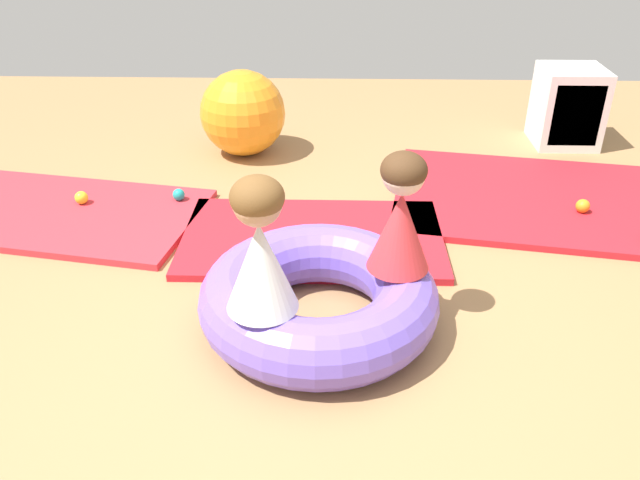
# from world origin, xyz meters

# --- Properties ---
(ground_plane) EXTENTS (8.00, 8.00, 0.00)m
(ground_plane) POSITION_xyz_m (0.00, 0.00, 0.00)
(ground_plane) COLOR #9E7549
(gym_mat_front) EXTENTS (1.43, 0.87, 0.04)m
(gym_mat_front) POSITION_xyz_m (-0.11, 0.81, 0.02)
(gym_mat_front) COLOR red
(gym_mat_front) RESTS_ON ground
(gym_mat_near_right) EXTENTS (1.88, 1.20, 0.04)m
(gym_mat_near_right) POSITION_xyz_m (-1.67, 1.07, 0.02)
(gym_mat_near_right) COLOR red
(gym_mat_near_right) RESTS_ON ground
(gym_mat_near_left) EXTENTS (1.91, 1.51, 0.04)m
(gym_mat_near_left) POSITION_xyz_m (1.26, 1.32, 0.02)
(gym_mat_near_left) COLOR red
(gym_mat_near_left) RESTS_ON ground
(inflatable_cushion) EXTENTS (1.06, 1.06, 0.29)m
(inflatable_cushion) POSITION_xyz_m (-0.05, 0.06, 0.14)
(inflatable_cushion) COLOR #7056D1
(inflatable_cushion) RESTS_ON ground
(child_in_white) EXTENTS (0.40, 0.40, 0.56)m
(child_in_white) POSITION_xyz_m (-0.27, -0.21, 0.56)
(child_in_white) COLOR white
(child_in_white) RESTS_ON inflatable_cushion
(child_in_red) EXTENTS (0.36, 0.36, 0.53)m
(child_in_red) POSITION_xyz_m (0.29, 0.10, 0.55)
(child_in_red) COLOR red
(child_in_red) RESTS_ON inflatable_cushion
(play_ball_teal) EXTENTS (0.07, 0.07, 0.07)m
(play_ball_teal) POSITION_xyz_m (-0.93, 1.22, 0.08)
(play_ball_teal) COLOR teal
(play_ball_teal) RESTS_ON gym_mat_near_right
(play_ball_red) EXTENTS (0.11, 0.11, 0.11)m
(play_ball_red) POSITION_xyz_m (0.34, 0.62, 0.09)
(play_ball_red) COLOR red
(play_ball_red) RESTS_ON gym_mat_front
(play_ball_orange) EXTENTS (0.08, 0.08, 0.08)m
(play_ball_orange) POSITION_xyz_m (1.46, 1.12, 0.08)
(play_ball_orange) COLOR orange
(play_ball_orange) RESTS_ON gym_mat_near_left
(play_ball_yellow) EXTENTS (0.08, 0.08, 0.08)m
(play_ball_yellow) POSITION_xyz_m (-1.51, 1.15, 0.08)
(play_ball_yellow) COLOR yellow
(play_ball_yellow) RESTS_ON gym_mat_near_right
(exercise_ball_large) EXTENTS (0.60, 0.60, 0.60)m
(exercise_ball_large) POSITION_xyz_m (-0.64, 2.07, 0.30)
(exercise_ball_large) COLOR orange
(exercise_ball_large) RESTS_ON ground
(storage_cube) EXTENTS (0.44, 0.44, 0.56)m
(storage_cube) POSITION_xyz_m (1.70, 2.32, 0.28)
(storage_cube) COLOR silver
(storage_cube) RESTS_ON ground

